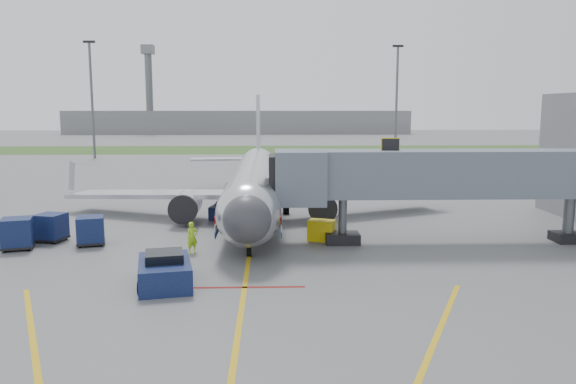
{
  "coord_description": "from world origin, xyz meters",
  "views": [
    {
      "loc": [
        1.31,
        -30.78,
        8.76
      ],
      "look_at": [
        2.48,
        6.5,
        3.2
      ],
      "focal_mm": 35.0,
      "sensor_mm": 36.0,
      "label": 1
    }
  ],
  "objects_px": {
    "belt_loader": "(224,209)",
    "airliner": "(255,183)",
    "pushback_tug": "(165,271)",
    "ramp_worker": "(192,238)"
  },
  "relations": [
    {
      "from": "belt_loader",
      "to": "airliner",
      "type": "bearing_deg",
      "value": 11.04
    },
    {
      "from": "airliner",
      "to": "pushback_tug",
      "type": "xyz_separation_m",
      "value": [
        -4.0,
        -18.75,
        -1.93
      ]
    },
    {
      "from": "airliner",
      "to": "ramp_worker",
      "type": "bearing_deg",
      "value": -105.63
    },
    {
      "from": "airliner",
      "to": "belt_loader",
      "type": "height_order",
      "value": "airliner"
    },
    {
      "from": "airliner",
      "to": "ramp_worker",
      "type": "distance_m",
      "value": 13.04
    },
    {
      "from": "pushback_tug",
      "to": "belt_loader",
      "type": "relative_size",
      "value": 0.89
    },
    {
      "from": "pushback_tug",
      "to": "ramp_worker",
      "type": "xyz_separation_m",
      "value": [
        0.52,
        6.29,
        0.25
      ]
    },
    {
      "from": "pushback_tug",
      "to": "ramp_worker",
      "type": "distance_m",
      "value": 6.32
    },
    {
      "from": "pushback_tug",
      "to": "belt_loader",
      "type": "height_order",
      "value": "belt_loader"
    },
    {
      "from": "pushback_tug",
      "to": "belt_loader",
      "type": "xyz_separation_m",
      "value": [
        1.51,
        18.26,
        -0.12
      ]
    }
  ]
}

